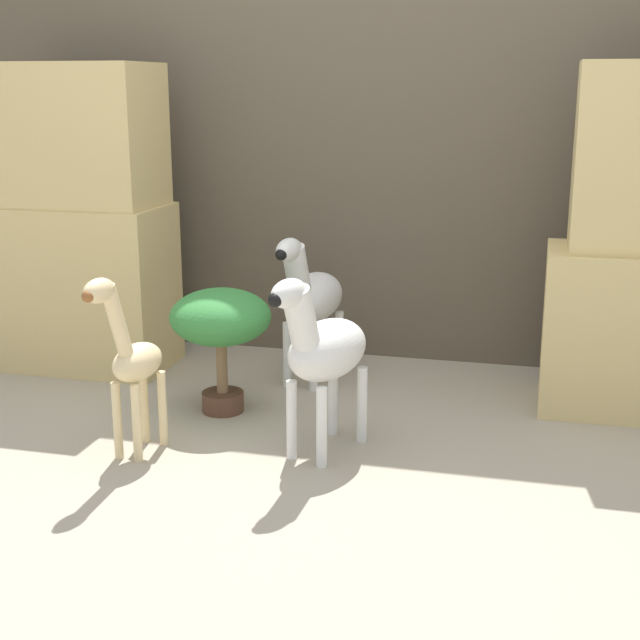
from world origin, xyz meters
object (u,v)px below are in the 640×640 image
(zebra_left, at_px, (311,295))
(potted_palm_front, at_px, (221,323))
(zebra_right, at_px, (323,348))
(giraffe_figurine, at_px, (131,358))

(zebra_left, height_order, potted_palm_front, zebra_left)
(zebra_left, bearing_deg, zebra_right, -72.31)
(potted_palm_front, bearing_deg, zebra_left, 61.02)
(zebra_left, distance_m, giraffe_figurine, 1.00)
(zebra_left, xyz_separation_m, potted_palm_front, (-0.24, -0.44, -0.02))
(potted_palm_front, bearing_deg, zebra_right, -32.15)
(zebra_left, relative_size, giraffe_figurine, 1.00)
(giraffe_figurine, bearing_deg, zebra_right, 16.21)
(zebra_right, height_order, potted_palm_front, zebra_right)
(zebra_right, height_order, zebra_left, same)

